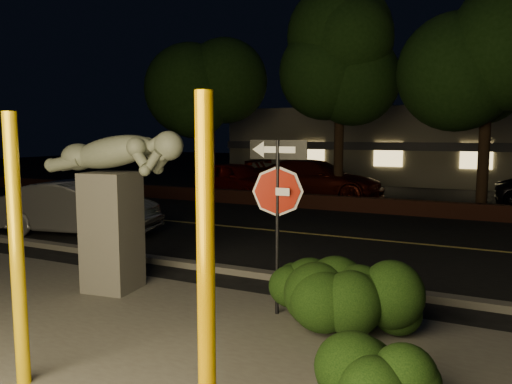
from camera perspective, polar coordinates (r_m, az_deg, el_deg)
ground at (r=15.61m, az=14.71°, el=-3.17°), size 90.00×90.00×0.00m
patio at (r=5.69m, az=-9.52°, el=-20.54°), size 14.00×6.00×0.02m
road at (r=12.73m, az=12.01°, el=-5.28°), size 80.00×8.00×0.01m
lane_marking at (r=12.72m, az=12.01°, el=-5.22°), size 80.00×0.12×0.00m
curb at (r=8.91m, az=5.45°, el=-9.97°), size 80.00×0.25×0.12m
brick_wall at (r=16.83m, az=15.62°, el=-1.63°), size 40.00×0.35×0.50m
parking_lot at (r=22.45m, az=18.27°, el=-0.33°), size 40.00×12.00×0.01m
building at (r=30.24m, az=20.51°, el=5.09°), size 22.00×10.20×4.00m
tree_far_a at (r=21.35m, az=-5.28°, el=13.99°), size 4.60×4.60×7.43m
tree_far_b at (r=19.41m, az=9.67°, el=16.80°), size 5.20×5.20×8.41m
tree_far_c at (r=18.16m, az=25.17°, el=15.73°), size 4.80×4.80×7.84m
yellow_pole_left at (r=5.63m, az=-25.66°, el=-6.23°), size 0.14×0.14×2.83m
yellow_pole_right at (r=4.04m, az=-5.73°, el=-9.69°), size 0.15×0.15×2.94m
signpost at (r=7.02m, az=2.48°, el=0.01°), size 0.86×0.07×2.52m
sculpture at (r=8.48m, az=-16.00°, el=-0.16°), size 2.49×0.96×2.65m
hedge_center at (r=7.21m, az=8.53°, el=-10.55°), size 2.02×1.40×0.96m
hedge_right at (r=6.61m, az=11.64°, el=-11.58°), size 1.87×1.34×1.10m
hedge_far_right at (r=5.17m, az=14.83°, el=-17.91°), size 1.46×1.02×0.95m
silver_sedan at (r=13.71m, az=-19.70°, el=-1.76°), size 4.42×2.35×1.38m
parked_car_red at (r=20.54m, az=-2.07°, el=1.43°), size 4.66×3.20×1.47m
parked_car_darkred at (r=20.04m, az=6.79°, el=1.41°), size 5.45×2.23×1.58m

